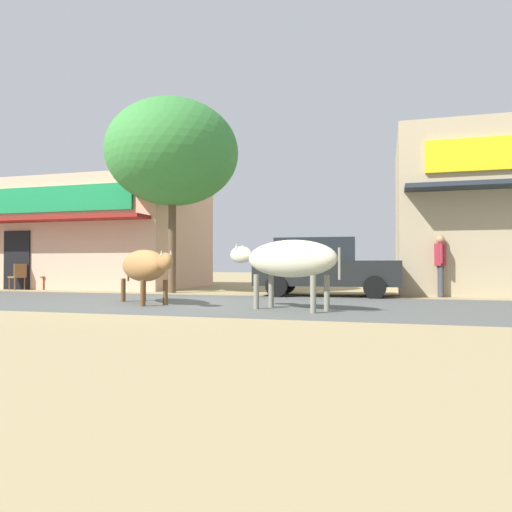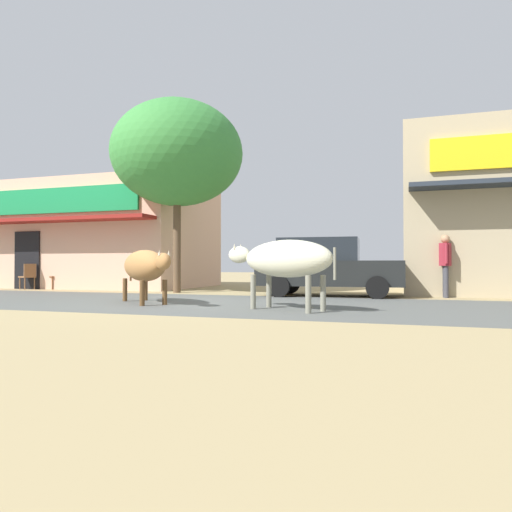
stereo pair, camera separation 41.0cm
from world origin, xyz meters
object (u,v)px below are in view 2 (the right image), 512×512
(pedestrian_by_shop, at_px, (445,260))
(cafe_chair_near_tree, at_px, (28,275))
(roadside_tree, at_px, (177,154))
(cow_near_brown, at_px, (145,266))
(cafe_chair_by_doorway, at_px, (57,275))
(cow_far_dark, at_px, (285,259))
(parked_hatchback_car, at_px, (327,266))

(pedestrian_by_shop, height_order, cafe_chair_near_tree, pedestrian_by_shop)
(roadside_tree, bearing_deg, cow_near_brown, -73.17)
(roadside_tree, distance_m, cafe_chair_by_doorway, 6.50)
(cafe_chair_near_tree, bearing_deg, cow_near_brown, -28.99)
(roadside_tree, bearing_deg, cafe_chair_near_tree, 179.18)
(cow_near_brown, relative_size, cafe_chair_by_doorway, 2.60)
(cow_far_dark, bearing_deg, parked_hatchback_car, 88.38)
(pedestrian_by_shop, bearing_deg, cafe_chair_by_doorway, 178.26)
(roadside_tree, xyz_separation_m, cafe_chair_near_tree, (-5.95, 0.09, -3.92))
(cow_far_dark, height_order, cafe_chair_near_tree, cow_far_dark)
(parked_hatchback_car, distance_m, cow_far_dark, 4.37)
(parked_hatchback_car, relative_size, cafe_chair_by_doorway, 4.46)
(roadside_tree, height_order, cafe_chair_near_tree, roadside_tree)
(cafe_chair_by_doorway, bearing_deg, cow_near_brown, -35.33)
(pedestrian_by_shop, bearing_deg, cow_near_brown, -148.94)
(cow_near_brown, xyz_separation_m, cafe_chair_near_tree, (-7.12, 3.95, -0.35))
(roadside_tree, relative_size, cafe_chair_by_doorway, 6.64)
(pedestrian_by_shop, distance_m, cafe_chair_by_doorway, 13.12)
(parked_hatchback_car, distance_m, cafe_chair_by_doorway, 9.96)
(roadside_tree, height_order, cow_far_dark, roadside_tree)
(pedestrian_by_shop, xyz_separation_m, cafe_chair_by_doorway, (-13.11, 0.40, -0.49))
(pedestrian_by_shop, bearing_deg, cow_far_dark, -125.24)
(roadside_tree, relative_size, parked_hatchback_car, 1.49)
(parked_hatchback_car, bearing_deg, cafe_chair_by_doorway, 175.96)
(cow_far_dark, relative_size, pedestrian_by_shop, 1.51)
(cow_far_dark, xyz_separation_m, pedestrian_by_shop, (3.30, 4.67, 0.01))
(roadside_tree, height_order, parked_hatchback_car, roadside_tree)
(parked_hatchback_car, height_order, pedestrian_by_shop, pedestrian_by_shop)
(cow_near_brown, xyz_separation_m, cow_far_dark, (3.49, -0.58, 0.14))
(pedestrian_by_shop, bearing_deg, cafe_chair_near_tree, -179.42)
(cafe_chair_by_doorway, bearing_deg, parked_hatchback_car, -4.04)
(cafe_chair_near_tree, relative_size, cafe_chair_by_doorway, 1.00)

